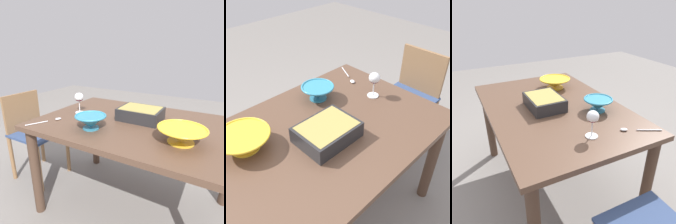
{
  "view_description": "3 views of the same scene",
  "coord_description": "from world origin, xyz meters",
  "views": [
    {
      "loc": [
        -0.48,
        1.19,
        1.21
      ],
      "look_at": [
        0.22,
        -0.04,
        0.75
      ],
      "focal_mm": 31.63,
      "sensor_mm": 36.0,
      "label": 1
    },
    {
      "loc": [
        -0.66,
        -0.81,
        1.62
      ],
      "look_at": [
        0.13,
        -0.01,
        0.79
      ],
      "focal_mm": 42.23,
      "sensor_mm": 36.0,
      "label": 2
    },
    {
      "loc": [
        1.39,
        -0.61,
        1.42
      ],
      "look_at": [
        0.18,
        -0.0,
        0.75
      ],
      "focal_mm": 36.69,
      "sensor_mm": 36.0,
      "label": 3
    }
  ],
  "objects": [
    {
      "name": "ground_plane",
      "position": [
        0.0,
        0.0,
        0.0
      ],
      "size": [
        8.0,
        8.0,
        0.0
      ],
      "primitive_type": "plane",
      "color": "gray"
    },
    {
      "name": "mixing_bowl",
      "position": [
        -0.33,
        0.17,
        0.77
      ],
      "size": [
        0.26,
        0.26,
        0.09
      ],
      "color": "yellow",
      "rests_on": "dining_table"
    },
    {
      "name": "serving_spoon",
      "position": [
        0.53,
        0.28,
        0.73
      ],
      "size": [
        0.13,
        0.23,
        0.01
      ],
      "color": "silver",
      "rests_on": "dining_table"
    },
    {
      "name": "dining_table",
      "position": [
        0.0,
        0.0,
        0.62
      ],
      "size": [
        1.37,
        0.91,
        0.72
      ],
      "color": "brown",
      "rests_on": "ground_plane"
    },
    {
      "name": "small_bowl",
      "position": [
        0.21,
        0.25,
        0.77
      ],
      "size": [
        0.2,
        0.2,
        0.09
      ],
      "color": "teal",
      "rests_on": "dining_table"
    },
    {
      "name": "wine_glass",
      "position": [
        0.48,
        0.03,
        0.84
      ],
      "size": [
        0.07,
        0.07,
        0.16
      ],
      "color": "white",
      "rests_on": "dining_table"
    },
    {
      "name": "casserole_dish",
      "position": [
        0.0,
        -0.07,
        0.77
      ],
      "size": [
        0.3,
        0.23,
        0.09
      ],
      "color": "#262628",
      "rests_on": "dining_table"
    }
  ]
}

